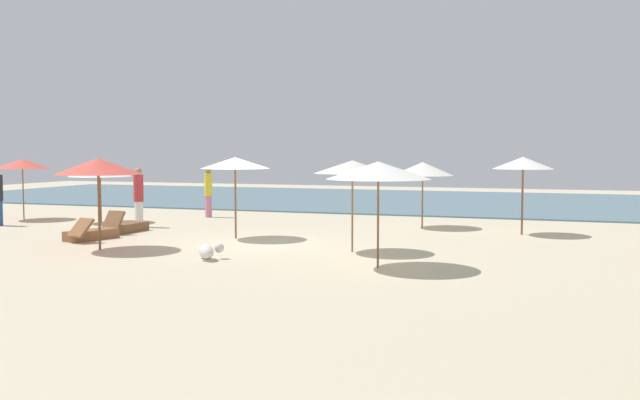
% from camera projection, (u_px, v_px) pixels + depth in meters
% --- Properties ---
extents(ground_plane, '(60.00, 60.00, 0.00)m').
position_uv_depth(ground_plane, '(246.00, 243.00, 19.49)').
color(ground_plane, beige).
extents(ocean_water, '(48.00, 16.00, 0.06)m').
position_uv_depth(ocean_water, '(393.00, 200.00, 35.47)').
color(ocean_water, slate).
rests_on(ocean_water, ground_plane).
extents(umbrella_0, '(1.97, 1.97, 2.32)m').
position_uv_depth(umbrella_0, '(235.00, 163.00, 20.26)').
color(umbrella_0, brown).
rests_on(umbrella_0, ground_plane).
extents(umbrella_1, '(1.93, 1.93, 2.27)m').
position_uv_depth(umbrella_1, '(352.00, 167.00, 17.60)').
color(umbrella_1, olive).
rests_on(umbrella_1, ground_plane).
extents(umbrella_2, '(1.98, 1.98, 2.13)m').
position_uv_depth(umbrella_2, '(423.00, 169.00, 23.13)').
color(umbrella_2, brown).
rests_on(umbrella_2, ground_plane).
extents(umbrella_4, '(2.15, 2.15, 2.00)m').
position_uv_depth(umbrella_4, '(100.00, 171.00, 24.71)').
color(umbrella_4, brown).
rests_on(umbrella_4, ground_plane).
extents(umbrella_5, '(2.25, 2.25, 2.29)m').
position_uv_depth(umbrella_5, '(378.00, 170.00, 15.21)').
color(umbrella_5, brown).
rests_on(umbrella_5, ground_plane).
extents(umbrella_6, '(2.19, 2.19, 2.33)m').
position_uv_depth(umbrella_6, '(98.00, 166.00, 17.97)').
color(umbrella_6, brown).
rests_on(umbrella_6, ground_plane).
extents(umbrella_7, '(1.78, 1.78, 2.32)m').
position_uv_depth(umbrella_7, '(523.00, 163.00, 21.18)').
color(umbrella_7, brown).
rests_on(umbrella_7, ground_plane).
extents(umbrella_8, '(1.97, 1.97, 2.20)m').
position_uv_depth(umbrella_8, '(22.00, 164.00, 25.81)').
color(umbrella_8, brown).
rests_on(umbrella_8, ground_plane).
extents(lounger_0, '(1.01, 1.80, 0.67)m').
position_uv_depth(lounger_0, '(90.00, 234.00, 20.05)').
color(lounger_0, brown).
rests_on(lounger_0, ground_plane).
extents(lounger_1, '(0.68, 1.70, 0.71)m').
position_uv_depth(lounger_1, '(125.00, 227.00, 21.86)').
color(lounger_1, brown).
rests_on(lounger_1, ground_plane).
extents(person_1, '(0.43, 0.43, 1.94)m').
position_uv_depth(person_1, '(139.00, 197.00, 23.33)').
color(person_1, white).
rests_on(person_1, ground_plane).
extents(person_2, '(0.39, 0.39, 1.87)m').
position_uv_depth(person_2, '(208.00, 191.00, 26.72)').
color(person_2, '#D17299').
rests_on(person_2, ground_plane).
extents(dog, '(0.71, 0.77, 0.37)m').
position_uv_depth(dog, '(208.00, 252.00, 16.45)').
color(dog, silver).
rests_on(dog, ground_plane).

